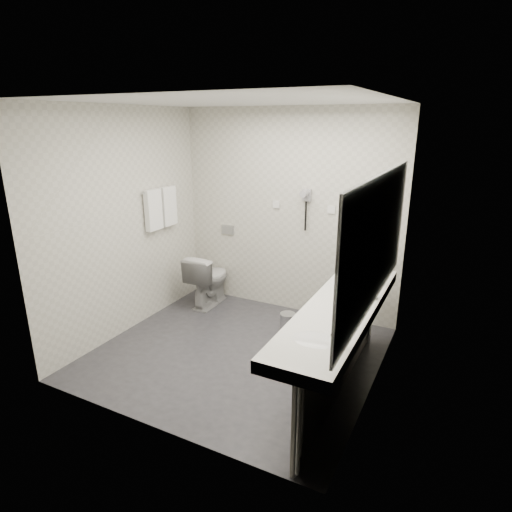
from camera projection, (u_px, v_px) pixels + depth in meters
The scene contains 31 objects.
floor at pixel (237, 353), 4.51m from camera, with size 2.80×2.80×0.00m, color #2C2C31.
ceiling at pixel (233, 101), 3.75m from camera, with size 2.80×2.80×0.00m, color silver.
wall_back at pixel (288, 213), 5.23m from camera, with size 2.80×2.80×0.00m, color beige.
wall_front at pixel (144, 281), 3.03m from camera, with size 2.80×2.80×0.00m, color beige.
wall_left at pixel (125, 223), 4.74m from camera, with size 2.60×2.60×0.00m, color beige.
wall_right at pixel (383, 259), 3.52m from camera, with size 2.60×2.60×0.00m, color beige.
vanity_counter at pixel (340, 311), 3.61m from camera, with size 0.55×2.20×0.10m, color silver.
vanity_panel at pixel (340, 356), 3.73m from camera, with size 0.03×2.15×0.75m, color gray.
vanity_post_near at pixel (299, 431), 2.83m from camera, with size 0.06×0.06×0.75m, color silver.
vanity_post_far at pixel (370, 312), 4.60m from camera, with size 0.06×0.06×0.75m, color silver.
mirror at pixel (378, 241), 3.30m from camera, with size 0.02×2.20×1.05m, color #B2BCC6.
basin_near at pixel (314, 341), 3.05m from camera, with size 0.40×0.31×0.05m, color silver.
basin_far at pixel (359, 283), 4.15m from camera, with size 0.40×0.31×0.05m, color silver.
faucet_near at pixel (341, 336), 2.94m from camera, with size 0.04×0.04×0.15m, color silver.
faucet_far at pixel (381, 277), 4.04m from camera, with size 0.04×0.04×0.15m, color silver.
soap_bottle_a at pixel (345, 294), 3.69m from camera, with size 0.05×0.05×0.11m, color white.
soap_bottle_c at pixel (352, 309), 3.40m from camera, with size 0.04×0.04×0.11m, color white.
glass_left at pixel (360, 290), 3.78m from camera, with size 0.06×0.06×0.11m, color silver.
glass_right at pixel (375, 293), 3.72m from camera, with size 0.06×0.06×0.11m, color silver.
toilet at pixel (209, 279), 5.61m from camera, with size 0.39×0.69×0.70m, color silver.
flush_plate at pixel (228, 230), 5.68m from camera, with size 0.18×0.02×0.12m, color #B2B5BA.
pedal_bin at pixel (288, 325), 4.85m from camera, with size 0.18×0.18×0.25m, color #B2B5BA.
bin_lid at pixel (288, 314), 4.81m from camera, with size 0.18×0.18×0.01m, color #B2B5BA.
towel_rail at pixel (159, 190), 5.09m from camera, with size 0.02×0.02×0.62m, color silver.
towel_near at pixel (153, 210), 5.03m from camera, with size 0.07×0.24×0.48m, color white.
towel_far at pixel (168, 206), 5.27m from camera, with size 0.07×0.24×0.48m, color white.
dryer_cradle at pixel (307, 195), 5.02m from camera, with size 0.10×0.04×0.14m, color gray.
dryer_barrel at pixel (305, 193), 4.96m from camera, with size 0.08×0.08×0.14m, color gray.
dryer_cord at pixel (306, 216), 5.09m from camera, with size 0.02×0.02×0.35m, color black.
switch_plate_a at pixel (276, 204), 5.26m from camera, with size 0.09×0.02×0.09m, color silver.
switch_plate_b at pixel (331, 210), 4.96m from camera, with size 0.09×0.02×0.09m, color silver.
Camera 1 is at (1.99, -3.46, 2.34)m, focal length 30.02 mm.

